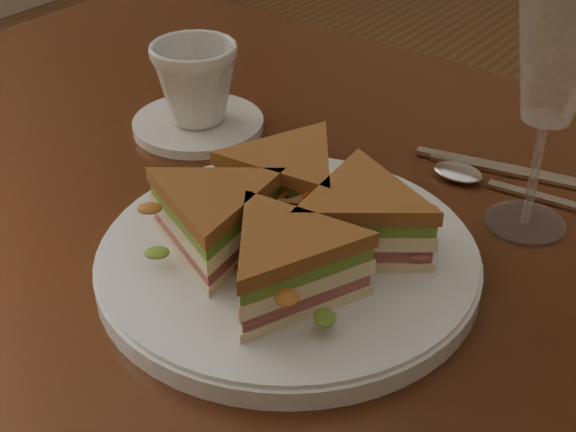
{
  "coord_description": "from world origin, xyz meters",
  "views": [
    {
      "loc": [
        0.33,
        -0.46,
        1.14
      ],
      "look_at": [
        0.02,
        -0.05,
        0.8
      ],
      "focal_mm": 50.0,
      "sensor_mm": 36.0,
      "label": 1
    }
  ],
  "objects_px": {
    "sandwich_wedges": "(288,221)",
    "coffee_cup": "(196,83)",
    "table": "(304,317)",
    "knife": "(520,173)",
    "wine_glass": "(557,61)",
    "saucer": "(198,124)",
    "plate": "(288,260)",
    "spoon": "(482,180)"
  },
  "relations": [
    {
      "from": "sandwich_wedges",
      "to": "coffee_cup",
      "type": "distance_m",
      "value": 0.26
    },
    {
      "from": "table",
      "to": "knife",
      "type": "xyz_separation_m",
      "value": [
        0.11,
        0.19,
        0.1
      ]
    },
    {
      "from": "sandwich_wedges",
      "to": "wine_glass",
      "type": "xyz_separation_m",
      "value": [
        0.13,
        0.17,
        0.1
      ]
    },
    {
      "from": "wine_glass",
      "to": "saucer",
      "type": "distance_m",
      "value": 0.37
    },
    {
      "from": "table",
      "to": "coffee_cup",
      "type": "xyz_separation_m",
      "value": [
        -0.2,
        0.08,
        0.15
      ]
    },
    {
      "from": "wine_glass",
      "to": "saucer",
      "type": "bearing_deg",
      "value": -174.32
    },
    {
      "from": "table",
      "to": "wine_glass",
      "type": "height_order",
      "value": "wine_glass"
    },
    {
      "from": "plate",
      "to": "spoon",
      "type": "bearing_deg",
      "value": 72.56
    },
    {
      "from": "table",
      "to": "knife",
      "type": "distance_m",
      "value": 0.24
    },
    {
      "from": "sandwich_wedges",
      "to": "spoon",
      "type": "distance_m",
      "value": 0.22
    },
    {
      "from": "sandwich_wedges",
      "to": "spoon",
      "type": "height_order",
      "value": "sandwich_wedges"
    },
    {
      "from": "plate",
      "to": "spoon",
      "type": "height_order",
      "value": "plate"
    },
    {
      "from": "plate",
      "to": "coffee_cup",
      "type": "xyz_separation_m",
      "value": [
        -0.22,
        0.14,
        0.04
      ]
    },
    {
      "from": "plate",
      "to": "coffee_cup",
      "type": "distance_m",
      "value": 0.26
    },
    {
      "from": "saucer",
      "to": "coffee_cup",
      "type": "height_order",
      "value": "coffee_cup"
    },
    {
      "from": "plate",
      "to": "knife",
      "type": "distance_m",
      "value": 0.26
    },
    {
      "from": "table",
      "to": "knife",
      "type": "bearing_deg",
      "value": 60.33
    },
    {
      "from": "table",
      "to": "plate",
      "type": "distance_m",
      "value": 0.12
    },
    {
      "from": "sandwich_wedges",
      "to": "coffee_cup",
      "type": "xyz_separation_m",
      "value": [
        -0.22,
        0.14,
        0.01
      ]
    },
    {
      "from": "plate",
      "to": "saucer",
      "type": "relative_size",
      "value": 2.21
    },
    {
      "from": "plate",
      "to": "sandwich_wedges",
      "type": "relative_size",
      "value": 1.14
    },
    {
      "from": "knife",
      "to": "coffee_cup",
      "type": "height_order",
      "value": "coffee_cup"
    },
    {
      "from": "knife",
      "to": "spoon",
      "type": "bearing_deg",
      "value": -133.92
    },
    {
      "from": "wine_glass",
      "to": "sandwich_wedges",
      "type": "bearing_deg",
      "value": -126.41
    },
    {
      "from": "plate",
      "to": "spoon",
      "type": "distance_m",
      "value": 0.22
    },
    {
      "from": "knife",
      "to": "coffee_cup",
      "type": "relative_size",
      "value": 2.41
    },
    {
      "from": "knife",
      "to": "plate",
      "type": "bearing_deg",
      "value": -122.67
    },
    {
      "from": "sandwich_wedges",
      "to": "knife",
      "type": "bearing_deg",
      "value": 70.39
    },
    {
      "from": "plate",
      "to": "wine_glass",
      "type": "distance_m",
      "value": 0.25
    },
    {
      "from": "coffee_cup",
      "to": "saucer",
      "type": "bearing_deg",
      "value": -166.19
    },
    {
      "from": "knife",
      "to": "saucer",
      "type": "bearing_deg",
      "value": -173.13
    },
    {
      "from": "saucer",
      "to": "sandwich_wedges",
      "type": "bearing_deg",
      "value": -31.89
    },
    {
      "from": "sandwich_wedges",
      "to": "saucer",
      "type": "relative_size",
      "value": 1.94
    },
    {
      "from": "table",
      "to": "saucer",
      "type": "height_order",
      "value": "saucer"
    },
    {
      "from": "sandwich_wedges",
      "to": "coffee_cup",
      "type": "relative_size",
      "value": 2.99
    },
    {
      "from": "table",
      "to": "sandwich_wedges",
      "type": "bearing_deg",
      "value": -67.9
    },
    {
      "from": "spoon",
      "to": "coffee_cup",
      "type": "height_order",
      "value": "coffee_cup"
    },
    {
      "from": "coffee_cup",
      "to": "spoon",
      "type": "bearing_deg",
      "value": 28.44
    },
    {
      "from": "spoon",
      "to": "knife",
      "type": "height_order",
      "value": "spoon"
    },
    {
      "from": "sandwich_wedges",
      "to": "wine_glass",
      "type": "relative_size",
      "value": 1.26
    },
    {
      "from": "spoon",
      "to": "knife",
      "type": "distance_m",
      "value": 0.04
    },
    {
      "from": "table",
      "to": "wine_glass",
      "type": "distance_m",
      "value": 0.31
    }
  ]
}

